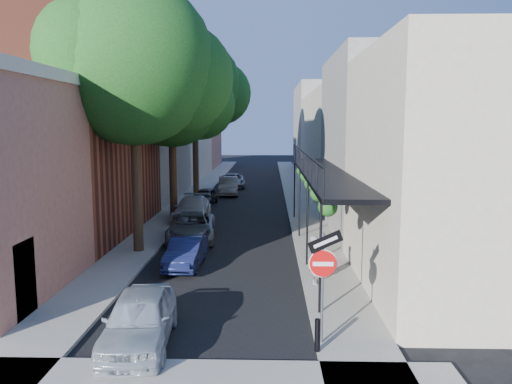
# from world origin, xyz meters

# --- Properties ---
(ground) EXTENTS (160.00, 160.00, 0.00)m
(ground) POSITION_xyz_m (0.00, 0.00, 0.00)
(ground) COLOR black
(ground) RESTS_ON ground
(road_surface) EXTENTS (6.00, 64.00, 0.01)m
(road_surface) POSITION_xyz_m (0.00, 30.00, 0.01)
(road_surface) COLOR black
(road_surface) RESTS_ON ground
(sidewalk_left) EXTENTS (2.00, 64.00, 0.12)m
(sidewalk_left) POSITION_xyz_m (-4.00, 30.00, 0.06)
(sidewalk_left) COLOR gray
(sidewalk_left) RESTS_ON ground
(sidewalk_right) EXTENTS (2.00, 64.00, 0.12)m
(sidewalk_right) POSITION_xyz_m (4.00, 30.00, 0.06)
(sidewalk_right) COLOR gray
(sidewalk_right) RESTS_ON ground
(sidewalk_cross) EXTENTS (12.00, 2.00, 0.12)m
(sidewalk_cross) POSITION_xyz_m (0.00, -1.00, 0.06)
(sidewalk_cross) COLOR gray
(sidewalk_cross) RESTS_ON ground
(buildings_left) EXTENTS (10.10, 59.10, 12.00)m
(buildings_left) POSITION_xyz_m (-9.30, 28.76, 4.94)
(buildings_left) COLOR tan
(buildings_left) RESTS_ON ground
(buildings_right) EXTENTS (9.80, 55.00, 10.00)m
(buildings_right) POSITION_xyz_m (8.99, 29.49, 4.42)
(buildings_right) COLOR beige
(buildings_right) RESTS_ON ground
(sign_post) EXTENTS (0.89, 0.17, 2.99)m
(sign_post) POSITION_xyz_m (3.16, 0.97, 2.04)
(sign_post) COLOR #595B60
(sign_post) RESTS_ON ground
(bollard) EXTENTS (0.14, 0.14, 0.80)m
(bollard) POSITION_xyz_m (3.00, 0.50, 0.52)
(bollard) COLOR black
(bollard) RESTS_ON sidewalk_right
(oak_near) EXTENTS (7.48, 6.80, 11.42)m
(oak_near) POSITION_xyz_m (-3.37, 10.26, 7.88)
(oak_near) COLOR #382416
(oak_near) RESTS_ON ground
(oak_mid) EXTENTS (6.60, 6.00, 10.20)m
(oak_mid) POSITION_xyz_m (-3.42, 18.23, 7.06)
(oak_mid) COLOR #382416
(oak_mid) RESTS_ON ground
(oak_far) EXTENTS (7.70, 7.00, 11.90)m
(oak_far) POSITION_xyz_m (-3.35, 27.27, 8.26)
(oak_far) COLOR #382416
(oak_far) RESTS_ON ground
(parked_car_a) EXTENTS (1.93, 4.13, 1.37)m
(parked_car_a) POSITION_xyz_m (-1.40, 0.96, 0.68)
(parked_car_a) COLOR #A9B1BB
(parked_car_a) RESTS_ON ground
(parked_car_b) EXTENTS (1.32, 3.52, 1.15)m
(parked_car_b) POSITION_xyz_m (-1.40, 7.96, 0.57)
(parked_car_b) COLOR #151B41
(parked_car_b) RESTS_ON ground
(parked_car_c) EXTENTS (2.56, 4.86, 1.30)m
(parked_car_c) POSITION_xyz_m (-1.85, 12.35, 0.65)
(parked_car_c) COLOR slate
(parked_car_c) RESTS_ON ground
(parked_car_d) EXTENTS (1.98, 4.72, 1.36)m
(parked_car_d) POSITION_xyz_m (-2.60, 17.34, 0.68)
(parked_car_d) COLOR #B9B9BD
(parked_car_d) RESTS_ON ground
(parked_car_e) EXTENTS (1.72, 3.54, 1.17)m
(parked_car_e) POSITION_xyz_m (-2.60, 22.95, 0.58)
(parked_car_e) COLOR black
(parked_car_e) RESTS_ON ground
(parked_car_f) EXTENTS (1.82, 4.37, 1.41)m
(parked_car_f) POSITION_xyz_m (-1.40, 28.10, 0.70)
(parked_car_f) COLOR slate
(parked_car_f) RESTS_ON ground
(parked_car_g) EXTENTS (2.43, 4.60, 1.23)m
(parked_car_g) POSITION_xyz_m (-1.40, 32.75, 0.62)
(parked_car_g) COLOR gray
(parked_car_g) RESTS_ON ground
(pedestrian) EXTENTS (0.40, 0.61, 1.66)m
(pedestrian) POSITION_xyz_m (3.40, 5.69, 0.95)
(pedestrian) COLOR slate
(pedestrian) RESTS_ON sidewalk_right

